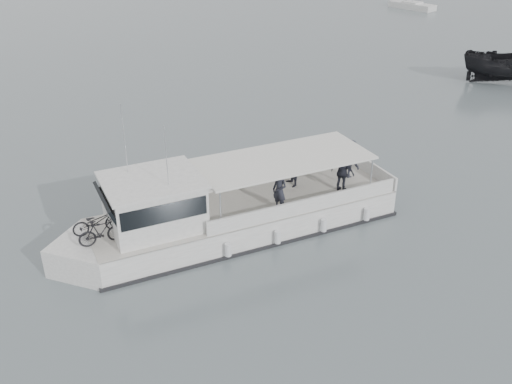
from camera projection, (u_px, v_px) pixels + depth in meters
ground at (191, 223)px, 24.05m from camera, size 1400.00×1400.00×0.00m
tour_boat at (217, 215)px, 22.67m from camera, size 14.42×5.16×6.00m
dark_motorboat at (508, 66)px, 41.52m from camera, size 6.65×5.92×2.52m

